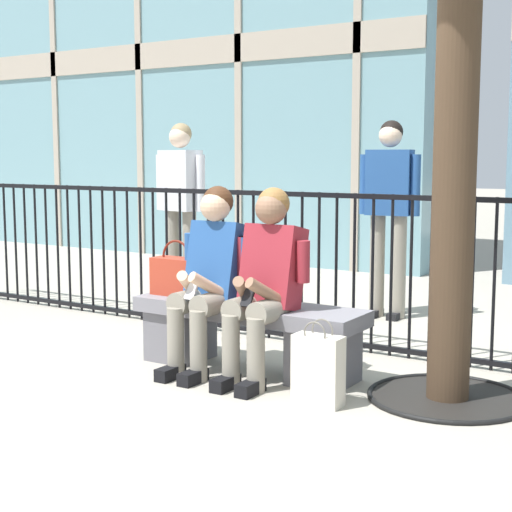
# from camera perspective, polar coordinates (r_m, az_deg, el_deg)

# --- Properties ---
(ground_plane) EXTENTS (60.00, 60.00, 0.00)m
(ground_plane) POSITION_cam_1_polar(r_m,az_deg,el_deg) (5.21, -0.59, -8.33)
(ground_plane) COLOR #A8A091
(stone_bench) EXTENTS (1.60, 0.44, 0.45)m
(stone_bench) POSITION_cam_1_polar(r_m,az_deg,el_deg) (5.14, -0.60, -5.42)
(stone_bench) COLOR slate
(stone_bench) RESTS_ON ground
(seated_person_with_phone) EXTENTS (0.52, 0.66, 1.21)m
(seated_person_with_phone) POSITION_cam_1_polar(r_m,az_deg,el_deg) (5.09, -3.40, -1.23)
(seated_person_with_phone) COLOR gray
(seated_person_with_phone) RESTS_ON ground
(seated_person_companion) EXTENTS (0.52, 0.66, 1.21)m
(seated_person_companion) POSITION_cam_1_polar(r_m,az_deg,el_deg) (4.85, 0.67, -1.63)
(seated_person_companion) COLOR gray
(seated_person_companion) RESTS_ON ground
(handbag_on_bench) EXTENTS (0.35, 0.17, 0.38)m
(handbag_on_bench) POSITION_cam_1_polar(r_m,az_deg,el_deg) (5.41, -5.83, -1.42)
(handbag_on_bench) COLOR #B23823
(handbag_on_bench) RESTS_ON stone_bench
(shopping_bag) EXTENTS (0.29, 0.13, 0.49)m
(shopping_bag) POSITION_cam_1_polar(r_m,az_deg,el_deg) (4.47, 4.57, -8.26)
(shopping_bag) COLOR beige
(shopping_bag) RESTS_ON ground
(bystander_at_railing) EXTENTS (0.55, 0.29, 1.71)m
(bystander_at_railing) POSITION_cam_1_polar(r_m,az_deg,el_deg) (6.84, 9.70, 3.82)
(bystander_at_railing) COLOR gray
(bystander_at_railing) RESTS_ON ground
(bystander_further_back) EXTENTS (0.55, 0.29, 1.71)m
(bystander_further_back) POSITION_cam_1_polar(r_m,az_deg,el_deg) (7.33, -5.54, 4.12)
(bystander_further_back) COLOR gray
(bystander_further_back) RESTS_ON ground
(plaza_railing) EXTENTS (7.90, 0.04, 1.14)m
(plaza_railing) POSITION_cam_1_polar(r_m,az_deg,el_deg) (5.81, 3.98, -0.89)
(plaza_railing) COLOR black
(plaza_railing) RESTS_ON ground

